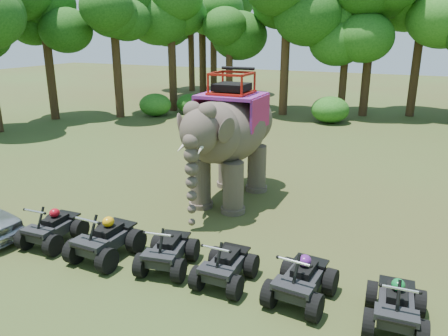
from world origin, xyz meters
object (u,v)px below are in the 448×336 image
Objects in this scene: atv_0 at (52,223)px; atv_4 at (302,274)px; atv_2 at (167,246)px; atv_1 at (105,234)px; elephant at (230,136)px; atv_5 at (397,299)px; atv_3 at (225,260)px.

atv_0 is 0.97× the size of atv_4.
atv_4 is at bearing -9.26° from atv_2.
atv_1 is 1.10× the size of atv_2.
elephant is 3.32× the size of atv_5.
atv_2 is (1.78, 0.21, -0.06)m from atv_1.
atv_5 is (1.98, -0.10, -0.03)m from atv_4.
elephant is 5.68m from atv_1.
atv_2 is at bearing -174.34° from atv_4.
atv_1 is 5.23m from atv_4.
atv_2 is 0.96× the size of atv_4.
atv_5 is (9.07, 0.11, -0.01)m from atv_0.
elephant is at bearing 135.56° from atv_5.
atv_1 reaches higher than atv_0.
atv_1 is at bearing -172.22° from atv_4.
atv_5 is at bearing 2.50° from atv_4.
elephant reaches higher than atv_0.
atv_0 is at bearing -121.30° from elephant.
atv_0 is 3.66m from atv_2.
elephant reaches higher than atv_4.
elephant is 5.79m from atv_3.
elephant is at bearing 133.07° from atv_4.
atv_3 is 3.81m from atv_5.
atv_4 is 1.98m from atv_5.
atv_2 is (0.49, -5.09, -1.67)m from elephant.
atv_5 is (5.42, -0.07, -0.01)m from atv_2.
atv_5 is (7.20, 0.13, -0.07)m from atv_1.
atv_4 is 1.05× the size of atv_5.
atv_4 reaches higher than atv_2.
elephant is 8.02m from atv_5.
atv_1 reaches higher than atv_3.
atv_5 reaches higher than atv_3.
atv_1 is 3.40m from atv_3.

